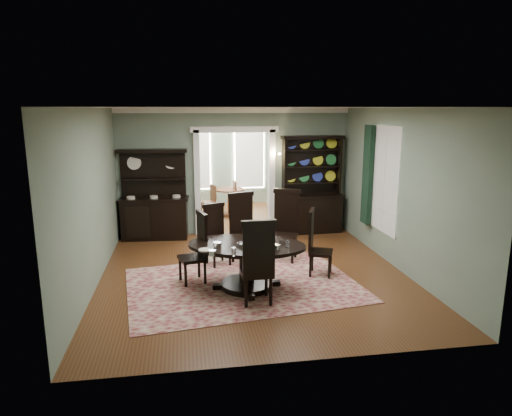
{
  "coord_description": "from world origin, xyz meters",
  "views": [
    {
      "loc": [
        -1.21,
        -7.83,
        2.99
      ],
      "look_at": [
        0.14,
        0.6,
        1.12
      ],
      "focal_mm": 32.0,
      "sensor_mm": 36.0,
      "label": 1
    }
  ],
  "objects": [
    {
      "name": "chair_far_left",
      "position": [
        -0.64,
        0.73,
        0.63
      ],
      "size": [
        0.56,
        0.55,
        1.19
      ],
      "rotation": [
        0.0,
        0.0,
        3.52
      ],
      "color": "black",
      "rests_on": "rug"
    },
    {
      "name": "right_window",
      "position": [
        2.69,
        0.93,
        1.6
      ],
      "size": [
        0.15,
        1.47,
        2.12
      ],
      "color": "white",
      "rests_on": "wall_right"
    },
    {
      "name": "wall_sconce",
      "position": [
        0.95,
        2.85,
        1.89
      ],
      "size": [
        0.27,
        0.21,
        0.21
      ],
      "color": "#AF772E",
      "rests_on": "back_wall_right"
    },
    {
      "name": "rug",
      "position": [
        -0.26,
        -0.48,
        0.01
      ],
      "size": [
        4.19,
        3.23,
        0.01
      ],
      "primitive_type": "cube",
      "rotation": [
        0.0,
        0.0,
        0.13
      ],
      "color": "maroon",
      "rests_on": "floor"
    },
    {
      "name": "parlor",
      "position": [
        0.0,
        5.53,
        1.52
      ],
      "size": [
        3.51,
        3.5,
        3.01
      ],
      "color": "#583317",
      "rests_on": "ground"
    },
    {
      "name": "doorway_trim",
      "position": [
        0.0,
        3.0,
        1.62
      ],
      "size": [
        2.08,
        0.25,
        2.57
      ],
      "color": "white",
      "rests_on": "floor"
    },
    {
      "name": "parlor_table",
      "position": [
        0.04,
        4.8,
        0.5
      ],
      "size": [
        0.82,
        0.82,
        0.76
      ],
      "color": "#572C19",
      "rests_on": "parlor_floor"
    },
    {
      "name": "sideboard",
      "position": [
        -1.91,
        2.76,
        0.73
      ],
      "size": [
        1.61,
        0.67,
        2.08
      ],
      "rotation": [
        0.0,
        0.0,
        -0.07
      ],
      "color": "black",
      "rests_on": "floor"
    },
    {
      "name": "parlor_chair_right",
      "position": [
        0.29,
        4.64,
        0.54
      ],
      "size": [
        0.44,
        0.43,
        1.02
      ],
      "rotation": [
        0.0,
        0.0,
        -1.47
      ],
      "color": "#572C19",
      "rests_on": "parlor_floor"
    },
    {
      "name": "chair_far_mid",
      "position": [
        -0.09,
        0.73,
        0.73
      ],
      "size": [
        0.65,
        0.63,
        1.39
      ],
      "rotation": [
        0.0,
        0.0,
        3.48
      ],
      "color": "black",
      "rests_on": "rug"
    },
    {
      "name": "parlor_chair_left",
      "position": [
        -0.51,
        4.69,
        0.48
      ],
      "size": [
        0.43,
        0.42,
        0.9
      ],
      "rotation": [
        0.0,
        0.0,
        1.98
      ],
      "color": "#572C19",
      "rests_on": "parlor_floor"
    },
    {
      "name": "chair_end_right",
      "position": [
        1.1,
        -0.18,
        0.64
      ],
      "size": [
        0.56,
        0.58,
        1.22
      ],
      "rotation": [
        0.0,
        0.0,
        -1.95
      ],
      "color": "black",
      "rests_on": "rug"
    },
    {
      "name": "welsh_dresser",
      "position": [
        1.86,
        2.74,
        0.85
      ],
      "size": [
        1.53,
        0.62,
        2.35
      ],
      "rotation": [
        0.0,
        0.0,
        0.05
      ],
      "color": "black",
      "rests_on": "floor"
    },
    {
      "name": "dining_table",
      "position": [
        -0.22,
        -0.62,
        0.54
      ],
      "size": [
        2.29,
        2.29,
        0.78
      ],
      "rotation": [
        0.0,
        0.0,
        -0.3
      ],
      "color": "black",
      "rests_on": "rug"
    },
    {
      "name": "chair_end_left",
      "position": [
        -1.02,
        -0.19,
        0.66
      ],
      "size": [
        0.54,
        0.56,
        1.25
      ],
      "rotation": [
        0.0,
        0.0,
        1.84
      ],
      "color": "black",
      "rests_on": "rug"
    },
    {
      "name": "room",
      "position": [
        0.0,
        0.04,
        1.58
      ],
      "size": [
        5.51,
        6.01,
        3.01
      ],
      "color": "#583317",
      "rests_on": "ground"
    },
    {
      "name": "chair_far_right",
      "position": [
        0.77,
        0.82,
        0.74
      ],
      "size": [
        0.67,
        0.66,
        1.42
      ],
      "rotation": [
        0.0,
        0.0,
        2.75
      ],
      "color": "black",
      "rests_on": "rug"
    },
    {
      "name": "chair_near",
      "position": [
        -0.14,
        -1.33,
        0.72
      ],
      "size": [
        0.53,
        0.48,
        1.38
      ],
      "rotation": [
        0.0,
        0.0,
        0.0
      ],
      "color": "black",
      "rests_on": "rug"
    },
    {
      "name": "centerpiece",
      "position": [
        -0.23,
        -0.72,
        0.85
      ],
      "size": [
        1.5,
        0.96,
        0.25
      ],
      "color": "silver",
      "rests_on": "dining_table"
    }
  ]
}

